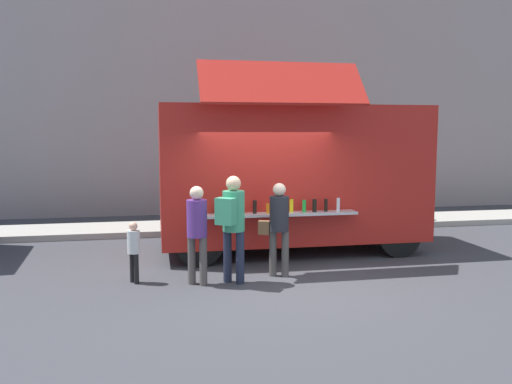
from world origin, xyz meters
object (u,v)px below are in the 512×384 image
customer_rear_waiting (197,226)px  child_near_queue (134,247)px  customer_front_ordering (278,221)px  customer_mid_with_backpack (232,218)px  food_truck_main (290,173)px  trash_bin (411,209)px

customer_rear_waiting → child_near_queue: 1.13m
customer_front_ordering → customer_mid_with_backpack: customer_mid_with_backpack is taller
food_truck_main → trash_bin: (4.00, 2.32, -1.22)m
food_truck_main → child_near_queue: (-3.17, -1.94, -1.03)m
customer_rear_waiting → child_near_queue: (-1.02, 0.30, -0.36)m
customer_front_ordering → child_near_queue: size_ratio=1.58×
food_truck_main → child_near_queue: size_ratio=5.25×
child_near_queue → customer_mid_with_backpack: bearing=-43.8°
customer_front_ordering → customer_mid_with_backpack: size_ratio=0.91×
customer_mid_with_backpack → customer_rear_waiting: customer_mid_with_backpack is taller
food_truck_main → customer_mid_with_backpack: 2.82m
trash_bin → food_truck_main: bearing=-149.9°
customer_rear_waiting → child_near_queue: bearing=106.3°
food_truck_main → customer_mid_with_backpack: size_ratio=3.02×
trash_bin → customer_mid_with_backpack: bearing=-140.4°
customer_front_ordering → customer_mid_with_backpack: bearing=131.1°
customer_rear_waiting → customer_mid_with_backpack: bearing=-61.7°
food_truck_main → child_near_queue: food_truck_main is taller
customer_rear_waiting → food_truck_main: bearing=-11.2°
customer_front_ordering → child_near_queue: 2.47m
food_truck_main → trash_bin: bearing=30.3°
trash_bin → child_near_queue: size_ratio=0.83×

